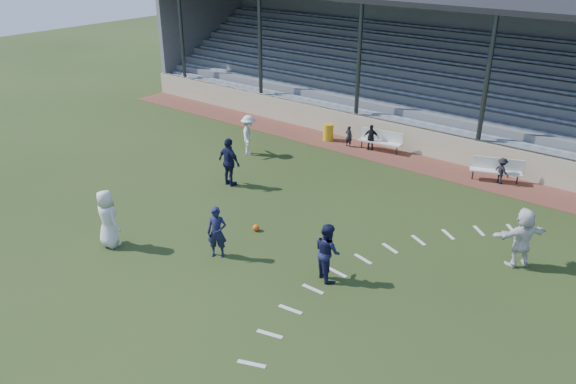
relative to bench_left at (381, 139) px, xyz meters
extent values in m
plane|color=#243415|center=(1.14, -10.85, -0.58)|extent=(90.00, 90.00, 0.00)
cube|color=brown|center=(1.14, -0.35, -0.57)|extent=(34.00, 2.00, 0.02)
cube|color=#BDB091|center=(1.14, 0.70, 0.02)|extent=(34.00, 0.18, 1.20)
cube|color=silver|center=(0.00, -0.12, -0.13)|extent=(2.04, 0.70, 0.06)
cube|color=silver|center=(0.00, 0.10, 0.12)|extent=(1.99, 0.37, 0.54)
cylinder|color=#313439|center=(-0.84, -0.25, -0.36)|extent=(0.06, 0.06, 0.40)
cylinder|color=#313439|center=(0.84, 0.01, -0.36)|extent=(0.06, 0.06, 0.40)
cube|color=silver|center=(5.39, -0.28, -0.13)|extent=(2.01, 1.07, 0.06)
cube|color=silver|center=(5.39, -0.06, 0.12)|extent=(1.90, 0.75, 0.54)
cylinder|color=#313439|center=(4.59, -0.57, -0.36)|extent=(0.06, 0.06, 0.40)
cylinder|color=#313439|center=(6.18, 0.02, -0.36)|extent=(0.06, 0.06, 0.40)
cylinder|color=gold|center=(-2.69, -0.30, -0.17)|extent=(0.50, 0.50, 0.80)
sphere|color=#F0500E|center=(0.48, -9.26, -0.47)|extent=(0.23, 0.23, 0.23)
imported|color=silver|center=(-2.58, -12.86, 0.38)|extent=(0.97, 0.66, 1.92)
imported|color=#15173B|center=(0.60, -11.20, 0.25)|extent=(0.73, 0.66, 1.66)
imported|color=#15173B|center=(3.95, -10.12, 0.29)|extent=(1.06, 0.99, 1.75)
imported|color=silver|center=(-4.50, -4.01, 0.32)|extent=(1.21, 1.34, 1.81)
imported|color=#15173B|center=(-2.80, -7.05, 0.39)|extent=(1.19, 0.59, 1.96)
imported|color=silver|center=(8.12, -5.98, 0.36)|extent=(1.54, 1.71, 1.89)
imported|color=black|center=(-1.44, -0.45, -0.07)|extent=(0.36, 0.24, 0.99)
imported|color=black|center=(-0.38, -0.22, 0.04)|extent=(0.76, 0.54, 1.20)
imported|color=black|center=(5.62, -0.30, -0.03)|extent=(0.79, 0.64, 1.07)
cube|color=slate|center=(1.14, 1.25, 0.02)|extent=(34.00, 0.80, 1.20)
cube|color=gray|center=(1.14, 1.35, 0.67)|extent=(33.00, 0.28, 0.10)
cube|color=slate|center=(1.14, 2.05, 0.22)|extent=(34.00, 0.80, 1.60)
cube|color=gray|center=(1.14, 2.15, 1.07)|extent=(33.00, 0.28, 0.10)
cube|color=slate|center=(1.14, 2.85, 0.42)|extent=(34.00, 0.80, 2.00)
cube|color=gray|center=(1.14, 2.95, 1.47)|extent=(33.00, 0.28, 0.10)
cube|color=slate|center=(1.14, 3.65, 0.62)|extent=(34.00, 0.80, 2.40)
cube|color=gray|center=(1.14, 3.75, 1.87)|extent=(33.00, 0.28, 0.10)
cube|color=slate|center=(1.14, 4.45, 0.82)|extent=(34.00, 0.80, 2.80)
cube|color=gray|center=(1.14, 4.55, 2.27)|extent=(33.00, 0.28, 0.10)
cube|color=slate|center=(1.14, 5.25, 1.02)|extent=(34.00, 0.80, 3.20)
cube|color=gray|center=(1.14, 5.35, 2.67)|extent=(33.00, 0.28, 0.10)
cube|color=slate|center=(1.14, 6.05, 1.22)|extent=(34.00, 0.80, 3.60)
cube|color=gray|center=(1.14, 6.15, 3.07)|extent=(33.00, 0.28, 0.10)
cube|color=slate|center=(1.14, 6.85, 1.42)|extent=(34.00, 0.80, 4.00)
cube|color=gray|center=(1.14, 6.95, 3.47)|extent=(33.00, 0.28, 0.10)
cube|color=slate|center=(1.14, 7.65, 1.62)|extent=(34.00, 0.80, 4.40)
cube|color=gray|center=(1.14, 7.75, 3.87)|extent=(33.00, 0.28, 0.10)
cube|color=slate|center=(1.14, 8.25, 2.62)|extent=(34.00, 0.40, 6.40)
cube|color=slate|center=(-15.71, 4.65, 2.62)|extent=(0.30, 7.80, 6.40)
cylinder|color=#313439|center=(-13.86, 0.80, 2.67)|extent=(0.20, 0.20, 6.50)
cylinder|color=#313439|center=(-7.86, 0.80, 2.67)|extent=(0.20, 0.20, 6.50)
cylinder|color=#313439|center=(-1.86, 0.80, 2.67)|extent=(0.20, 0.20, 6.50)
cylinder|color=#313439|center=(4.14, 0.80, 2.67)|extent=(0.20, 0.20, 6.50)
cylinder|color=#313439|center=(1.14, 0.70, 0.67)|extent=(34.00, 0.05, 0.05)
cube|color=silver|center=(7.26, -3.84, -0.58)|extent=(0.54, 0.61, 0.01)
cube|color=silver|center=(6.43, -4.63, -0.58)|extent=(0.59, 0.56, 0.01)
cube|color=silver|center=(5.71, -5.51, -0.58)|extent=(0.64, 0.51, 0.01)
cube|color=silver|center=(5.10, -6.48, -0.58)|extent=(0.67, 0.44, 0.01)
cube|color=silver|center=(4.62, -7.51, -0.58)|extent=(0.70, 0.37, 0.01)
cube|color=silver|center=(4.27, -8.59, -0.58)|extent=(0.71, 0.29, 0.01)
cube|color=silver|center=(4.06, -9.71, -0.58)|extent=(0.71, 0.21, 0.01)
cube|color=silver|center=(3.99, -10.85, -0.58)|extent=(0.70, 0.12, 0.01)
cube|color=silver|center=(4.06, -11.99, -0.58)|extent=(0.71, 0.21, 0.01)
cube|color=silver|center=(4.27, -13.11, -0.58)|extent=(0.71, 0.29, 0.01)
cube|color=silver|center=(4.62, -14.20, -0.58)|extent=(0.70, 0.37, 0.01)
camera|label=1|loc=(11.57, -21.70, 8.62)|focal=35.00mm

